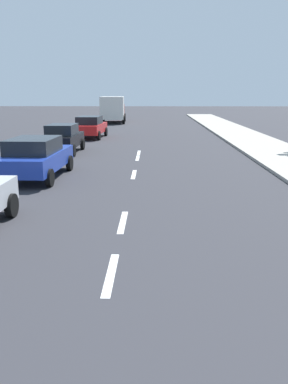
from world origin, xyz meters
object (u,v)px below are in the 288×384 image
parked_car_black (63,138)px  delivery_truck (113,109)px  parked_car_red (90,126)px  parked_car_blue (36,156)px

parked_car_black → delivery_truck: 22.34m
parked_car_black → parked_car_red: bearing=88.1°
parked_car_black → parked_car_blue: bearing=-85.7°
parked_car_blue → delivery_truck: 28.92m
parked_car_red → delivery_truck: (0.20, 14.93, 0.67)m
parked_car_black → delivery_truck: delivery_truck is taller
parked_car_blue → parked_car_red: (-0.04, 13.98, -0.00)m
parked_car_blue → parked_car_black: same height
parked_car_blue → parked_car_red: 13.98m
parked_car_black → parked_car_red: 7.40m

